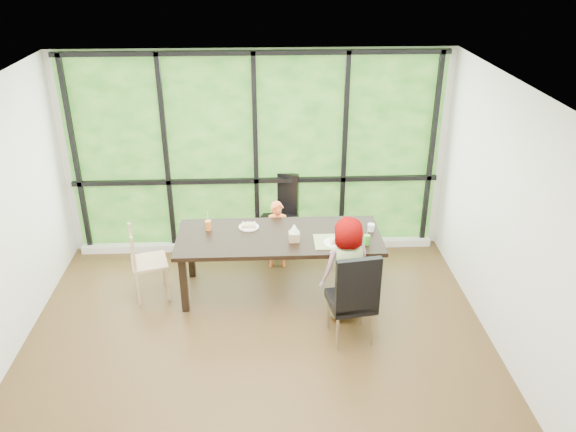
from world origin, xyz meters
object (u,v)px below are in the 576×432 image
object	(u,v)px
chair_window_leather	(277,216)
chair_interior_leather	(351,295)
child_older	(345,268)
green_cup	(367,240)
chair_end_beech	(149,262)
dining_table	(279,263)
tissue_box	(294,237)
plate_far	(249,227)
orange_cup	(208,225)
plate_near	(336,243)
child_toddler	(278,235)
white_mug	(371,227)

from	to	relation	value
chair_window_leather	chair_interior_leather	world-z (taller)	same
child_older	green_cup	xyz separation A→B (m)	(0.28, 0.28, 0.20)
chair_end_beech	green_cup	size ratio (longest dim) A/B	7.86
dining_table	tissue_box	distance (m)	0.48
plate_far	orange_cup	bearing A→B (deg)	-175.46
orange_cup	green_cup	xyz separation A→B (m)	(1.82, -0.44, -0.00)
child_older	orange_cup	size ratio (longest dim) A/B	10.36
plate_far	plate_near	xyz separation A→B (m)	(0.99, -0.45, 0.00)
child_toddler	plate_near	distance (m)	1.07
green_cup	plate_near	bearing A→B (deg)	175.33
orange_cup	white_mug	distance (m)	1.93
orange_cup	tissue_box	xyz separation A→B (m)	(1.01, -0.32, -0.01)
chair_interior_leather	tissue_box	world-z (taller)	chair_interior_leather
chair_end_beech	white_mug	distance (m)	2.65
white_mug	tissue_box	xyz separation A→B (m)	(-0.93, -0.21, 0.01)
child_older	white_mug	distance (m)	0.75
chair_end_beech	orange_cup	xyz separation A→B (m)	(0.70, 0.22, 0.36)
tissue_box	chair_end_beech	bearing A→B (deg)	176.61
chair_interior_leather	child_toddler	xyz separation A→B (m)	(-0.72, 1.54, -0.09)
child_older	dining_table	bearing A→B (deg)	-56.36
chair_window_leather	dining_table	bearing A→B (deg)	-70.46
orange_cup	green_cup	world-z (taller)	orange_cup
orange_cup	white_mug	world-z (taller)	orange_cup
white_mug	chair_interior_leather	bearing A→B (deg)	-109.83
chair_end_beech	child_older	distance (m)	2.30
white_mug	chair_end_beech	bearing A→B (deg)	-177.66
child_older	tissue_box	world-z (taller)	child_older
orange_cup	dining_table	bearing A→B (deg)	-12.44
dining_table	plate_near	distance (m)	0.78
plate_far	green_cup	size ratio (longest dim) A/B	2.12
child_toddler	green_cup	bearing A→B (deg)	-41.56
green_cup	dining_table	bearing A→B (deg)	165.33
chair_end_beech	green_cup	world-z (taller)	chair_end_beech
child_toddler	orange_cup	size ratio (longest dim) A/B	7.75
tissue_box	green_cup	bearing A→B (deg)	-8.57
plate_near	green_cup	bearing A→B (deg)	-4.67
chair_interior_leather	child_older	xyz separation A→B (m)	(-0.01, 0.42, 0.07)
child_toddler	plate_near	world-z (taller)	child_toddler
plate_near	green_cup	xyz separation A→B (m)	(0.35, -0.03, 0.05)
chair_interior_leather	chair_end_beech	size ratio (longest dim) A/B	1.20
dining_table	plate_near	xyz separation A→B (m)	(0.64, -0.23, 0.38)
dining_table	child_older	bearing A→B (deg)	-37.41
green_cup	plate_far	bearing A→B (deg)	160.31
dining_table	child_older	xyz separation A→B (m)	(0.71, -0.54, 0.23)
dining_table	chair_end_beech	size ratio (longest dim) A/B	2.66
child_older	orange_cup	xyz separation A→B (m)	(-1.54, 0.72, 0.20)
orange_cup	tissue_box	size ratio (longest dim) A/B	0.95
plate_near	orange_cup	distance (m)	1.53
orange_cup	child_older	bearing A→B (deg)	-25.16
chair_window_leather	tissue_box	xyz separation A→B (m)	(0.16, -1.10, 0.26)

